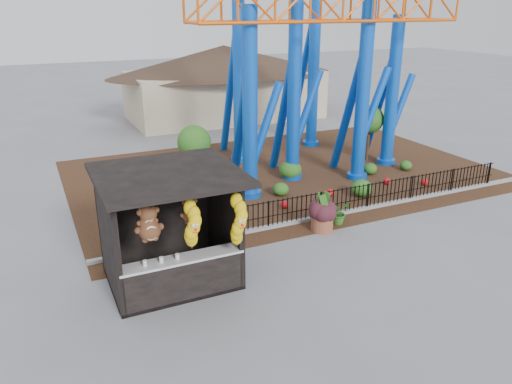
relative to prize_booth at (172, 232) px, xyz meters
name	(u,v)px	position (x,y,z in m)	size (l,w,h in m)	color
ground	(291,276)	(2.99, -0.91, -1.53)	(120.00, 120.00, 0.00)	slate
mulch_bed	(283,173)	(6.99, 7.09, -1.52)	(18.00, 12.00, 0.02)	#331E11
curb	(349,211)	(6.99, 2.09, -1.47)	(18.00, 0.18, 0.12)	gray
prize_booth	(172,232)	(0.00, 0.00, 0.00)	(3.50, 3.40, 3.12)	black
picket_fence	(370,196)	(7.89, 2.09, -1.03)	(12.20, 0.06, 1.00)	black
roller_coaster	(308,19)	(8.11, 7.32, 4.91)	(11.00, 6.37, 10.82)	blue
terracotta_planter	(322,222)	(5.34, 1.26, -1.24)	(0.73, 0.73, 0.58)	brown
planter_foliage	(323,205)	(5.34, 1.26, -0.63)	(0.70, 0.70, 0.64)	#35151C
potted_plant	(339,212)	(6.14, 1.50, -1.12)	(0.73, 0.63, 0.81)	#1D601C
landscaping	(327,177)	(7.95, 5.04, -1.20)	(7.46, 3.91, 0.77)	#275719
pavilion	(224,70)	(8.99, 19.09, 1.54)	(15.00, 15.00, 4.80)	#BFAD8C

